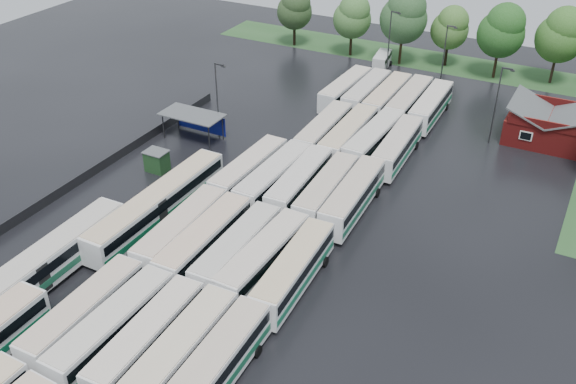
% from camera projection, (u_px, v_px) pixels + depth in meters
% --- Properties ---
extents(ground, '(160.00, 160.00, 0.00)m').
position_uv_depth(ground, '(212.00, 267.00, 61.93)').
color(ground, black).
rests_on(ground, ground).
extents(brick_building, '(10.07, 8.60, 5.39)m').
position_uv_depth(brick_building, '(547.00, 128.00, 83.53)').
color(brick_building, maroon).
rests_on(brick_building, ground).
extents(wash_shed, '(8.20, 4.20, 3.58)m').
position_uv_depth(wash_shed, '(194.00, 117.00, 83.72)').
color(wash_shed, '#2D2D30').
rests_on(wash_shed, ground).
extents(utility_hut, '(2.70, 2.20, 2.62)m').
position_uv_depth(utility_hut, '(157.00, 161.00, 77.13)').
color(utility_hut, '#183A19').
rests_on(utility_hut, ground).
extents(grass_strip_north, '(80.00, 10.00, 0.01)m').
position_uv_depth(grass_strip_north, '(432.00, 61.00, 109.79)').
color(grass_strip_north, '#285025').
rests_on(grass_strip_north, ground).
extents(west_fence, '(0.10, 50.00, 1.20)m').
position_uv_depth(west_fence, '(93.00, 171.00, 76.44)').
color(west_fence, '#2D2D30').
rests_on(west_fence, ground).
extents(bus_r1c0, '(2.96, 12.84, 3.56)m').
position_uv_depth(bus_r1c0, '(84.00, 314.00, 53.49)').
color(bus_r1c0, white).
rests_on(bus_r1c0, ground).
extents(bus_r1c1, '(2.88, 13.04, 3.62)m').
position_uv_depth(bus_r1c1, '(113.00, 327.00, 52.08)').
color(bus_r1c1, white).
rests_on(bus_r1c1, ground).
extents(bus_r1c2, '(3.12, 12.84, 3.55)m').
position_uv_depth(bus_r1c2, '(147.00, 339.00, 51.01)').
color(bus_r1c2, white).
rests_on(bus_r1c2, ground).
extents(bus_r1c3, '(3.26, 13.58, 3.76)m').
position_uv_depth(bus_r1c3, '(179.00, 355.00, 49.40)').
color(bus_r1c3, white).
rests_on(bus_r1c3, ground).
extents(bus_r1c4, '(3.23, 13.39, 3.71)m').
position_uv_depth(bus_r1c4, '(214.00, 368.00, 48.30)').
color(bus_r1c4, white).
rests_on(bus_r1c4, ground).
extents(bus_r2c0, '(3.33, 13.32, 3.68)m').
position_uv_depth(bus_r2c0, '(182.00, 231.00, 63.51)').
color(bus_r2c0, white).
rests_on(bus_r2c0, ground).
extents(bus_r2c1, '(3.10, 13.41, 3.72)m').
position_uv_depth(bus_r2c1, '(205.00, 241.00, 62.11)').
color(bus_r2c1, white).
rests_on(bus_r2c1, ground).
extents(bus_r2c2, '(2.93, 12.93, 3.59)m').
position_uv_depth(bus_r2c2, '(237.00, 250.00, 60.97)').
color(bus_r2c2, white).
rests_on(bus_r2c2, ground).
extents(bus_r2c3, '(3.14, 13.09, 3.62)m').
position_uv_depth(bus_r2c3, '(264.00, 258.00, 59.87)').
color(bus_r2c3, white).
rests_on(bus_r2c3, ground).
extents(bus_r2c4, '(3.41, 13.14, 3.62)m').
position_uv_depth(bus_r2c4, '(294.00, 270.00, 58.30)').
color(bus_r2c4, white).
rests_on(bus_r2c4, ground).
extents(bus_r3c0, '(3.05, 13.05, 3.62)m').
position_uv_depth(bus_r3c0, '(249.00, 171.00, 73.77)').
color(bus_r3c0, white).
rests_on(bus_r3c0, ground).
extents(bus_r3c1, '(3.05, 13.43, 3.73)m').
position_uv_depth(bus_r3c1, '(274.00, 178.00, 72.27)').
color(bus_r3c1, white).
rests_on(bus_r3c1, ground).
extents(bus_r3c2, '(3.37, 13.05, 3.60)m').
position_uv_depth(bus_r3c2, '(300.00, 183.00, 71.49)').
color(bus_r3c2, white).
rests_on(bus_r3c2, ground).
extents(bus_r3c3, '(3.35, 12.98, 3.58)m').
position_uv_depth(bus_r3c3, '(327.00, 191.00, 70.07)').
color(bus_r3c3, white).
rests_on(bus_r3c3, ground).
extents(bus_r3c4, '(3.38, 13.45, 3.72)m').
position_uv_depth(bus_r3c4, '(353.00, 196.00, 68.91)').
color(bus_r3c4, white).
rests_on(bus_r3c4, ground).
extents(bus_r4c1, '(3.13, 13.07, 3.62)m').
position_uv_depth(bus_r4c1, '(324.00, 131.00, 82.49)').
color(bus_r4c1, white).
rests_on(bus_r4c1, ground).
extents(bus_r4c2, '(3.08, 13.56, 3.76)m').
position_uv_depth(bus_r4c2, '(348.00, 136.00, 81.07)').
color(bus_r4c2, white).
rests_on(bus_r4c2, ground).
extents(bus_r4c3, '(3.30, 13.43, 3.71)m').
position_uv_depth(bus_r4c3, '(374.00, 140.00, 80.26)').
color(bus_r4c3, white).
rests_on(bus_r4c3, ground).
extents(bus_r4c4, '(3.23, 13.00, 3.59)m').
position_uv_depth(bus_r4c4, '(397.00, 147.00, 78.80)').
color(bus_r4c4, white).
rests_on(bus_r4c4, ground).
extents(bus_r5c0, '(3.12, 12.99, 3.59)m').
position_uv_depth(bus_r5c0, '(345.00, 90.00, 94.02)').
color(bus_r5c0, white).
rests_on(bus_r5c0, ground).
extents(bus_r5c1, '(2.76, 12.85, 3.57)m').
position_uv_depth(bus_r5c1, '(366.00, 93.00, 92.99)').
color(bus_r5c1, white).
rests_on(bus_r5c1, ground).
extents(bus_r5c2, '(2.80, 13.11, 3.65)m').
position_uv_depth(bus_r5c2, '(387.00, 98.00, 91.50)').
color(bus_r5c2, white).
rests_on(bus_r5c2, ground).
extents(bus_r5c3, '(2.93, 13.26, 3.69)m').
position_uv_depth(bus_r5c3, '(409.00, 101.00, 90.35)').
color(bus_r5c3, white).
rests_on(bus_r5c3, ground).
extents(bus_r5c4, '(3.05, 13.13, 3.64)m').
position_uv_depth(bus_r5c4, '(431.00, 106.00, 88.96)').
color(bus_r5c4, white).
rests_on(bus_r5c4, ground).
extents(artic_bus_west_b, '(3.07, 20.32, 3.77)m').
position_uv_depth(artic_bus_west_b, '(158.00, 204.00, 67.50)').
color(artic_bus_west_b, white).
rests_on(artic_bus_west_b, ground).
extents(artic_bus_west_c, '(3.13, 20.33, 3.77)m').
position_uv_depth(artic_bus_west_c, '(41.00, 268.00, 58.49)').
color(artic_bus_west_c, white).
rests_on(artic_bus_west_c, ground).
extents(minibus, '(2.88, 5.92, 2.48)m').
position_uv_depth(minibus, '(382.00, 60.00, 106.21)').
color(minibus, silver).
rests_on(minibus, ground).
extents(tree_north_0, '(6.26, 6.26, 10.37)m').
position_uv_depth(tree_north_0, '(295.00, 9.00, 113.06)').
color(tree_north_0, black).
rests_on(tree_north_0, ground).
extents(tree_north_1, '(6.51, 6.51, 10.79)m').
position_uv_depth(tree_north_1, '(353.00, 16.00, 108.42)').
color(tree_north_1, black).
rests_on(tree_north_1, ground).
extents(tree_north_2, '(7.78, 7.78, 12.89)m').
position_uv_depth(tree_north_2, '(405.00, 15.00, 104.10)').
color(tree_north_2, '#382615').
rests_on(tree_north_2, ground).
extents(tree_north_3, '(6.19, 6.19, 10.26)m').
position_uv_depth(tree_north_3, '(451.00, 27.00, 104.31)').
color(tree_north_3, black).
rests_on(tree_north_3, ground).
extents(tree_north_4, '(7.34, 7.34, 12.15)m').
position_uv_depth(tree_north_4, '(502.00, 30.00, 99.11)').
color(tree_north_4, '#312315').
rests_on(tree_north_4, ground).
extents(tree_north_5, '(7.40, 7.40, 12.26)m').
position_uv_depth(tree_north_5, '(562.00, 34.00, 97.15)').
color(tree_north_5, '#342319').
rests_on(tree_north_5, ground).
extents(lamp_post_ne, '(1.61, 0.31, 10.42)m').
position_uv_depth(lamp_post_ne, '(498.00, 100.00, 80.76)').
color(lamp_post_ne, '#2D2D30').
rests_on(lamp_post_ne, ground).
extents(lamp_post_nw, '(1.58, 0.31, 10.28)m').
position_uv_depth(lamp_post_nw, '(218.00, 95.00, 82.35)').
color(lamp_post_nw, '#2D2D30').
rests_on(lamp_post_nw, ground).
extents(lamp_post_back_w, '(1.60, 0.31, 10.38)m').
position_uv_depth(lamp_post_back_w, '(390.00, 38.00, 101.23)').
color(lamp_post_back_w, '#2D2D30').
rests_on(lamp_post_back_w, ground).
extents(lamp_post_back_e, '(1.53, 0.30, 9.97)m').
position_uv_depth(lamp_post_back_e, '(445.00, 53.00, 96.41)').
color(lamp_post_back_e, '#2D2D30').
rests_on(lamp_post_back_e, ground).
extents(puddle_2, '(7.73, 7.73, 0.01)m').
position_uv_depth(puddle_2, '(155.00, 241.00, 65.46)').
color(puddle_2, black).
rests_on(puddle_2, ground).
extents(puddle_3, '(3.85, 3.85, 0.01)m').
position_uv_depth(puddle_3, '(222.00, 292.00, 58.80)').
color(puddle_3, black).
rests_on(puddle_3, ground).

